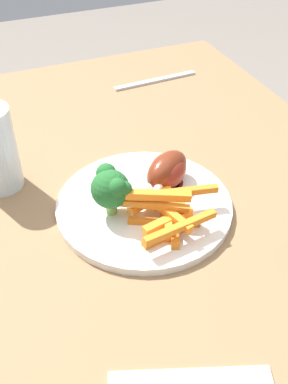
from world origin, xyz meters
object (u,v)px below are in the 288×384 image
(dining_table, at_px, (140,254))
(fork, at_px, (155,80))
(chicken_drumstick_near, at_px, (167,172))
(broccoli_floret_front, at_px, (111,188))
(chicken_drumstick_far, at_px, (165,172))
(dinner_plate, at_px, (144,206))
(carrot_fries_pile, at_px, (164,211))

(dining_table, xyz_separation_m, fork, (0.35, -0.18, 0.12))
(chicken_drumstick_near, xyz_separation_m, fork, (0.34, -0.13, -0.03))
(dining_table, height_order, fork, fork)
(broccoli_floret_front, xyz_separation_m, chicken_drumstick_far, (0.03, -0.09, -0.02))
(dining_table, height_order, dinner_plate, dinner_plate)
(broccoli_floret_front, height_order, fork, broccoli_floret_front)
(chicken_drumstick_far, bearing_deg, dining_table, 100.58)
(dinner_plate, distance_m, carrot_fries_pile, 0.05)
(broccoli_floret_front, bearing_deg, chicken_drumstick_near, -74.03)
(broccoli_floret_front, xyz_separation_m, fork, (0.37, -0.23, -0.05))
(dining_table, height_order, chicken_drumstick_far, chicken_drumstick_far)
(dining_table, bearing_deg, carrot_fries_pile, -170.57)
(carrot_fries_pile, xyz_separation_m, chicken_drumstick_near, (0.07, -0.04, 0.00))
(dining_table, xyz_separation_m, chicken_drumstick_near, (0.01, -0.05, 0.15))
(dinner_plate, relative_size, chicken_drumstick_near, 2.45)
(dining_table, bearing_deg, broccoli_floret_front, 110.96)
(broccoli_floret_front, relative_size, fork, 0.37)
(broccoli_floret_front, distance_m, chicken_drumstick_far, 0.10)
(carrot_fries_pile, relative_size, chicken_drumstick_near, 1.37)
(broccoli_floret_front, height_order, chicken_drumstick_near, broccoli_floret_front)
(dinner_plate, xyz_separation_m, broccoli_floret_front, (-0.00, 0.05, 0.05))
(dinner_plate, bearing_deg, chicken_drumstick_near, -61.27)
(broccoli_floret_front, relative_size, chicken_drumstick_near, 0.67)
(dinner_plate, xyz_separation_m, fork, (0.37, -0.18, -0.00))
(chicken_drumstick_far, bearing_deg, dinner_plate, 119.83)
(dinner_plate, relative_size, chicken_drumstick_far, 1.96)
(fork, bearing_deg, carrot_fries_pile, 65.41)
(chicken_drumstick_near, height_order, fork, chicken_drumstick_near)
(carrot_fries_pile, xyz_separation_m, fork, (0.42, -0.17, -0.03))
(dining_table, relative_size, chicken_drumstick_far, 7.87)
(dinner_plate, height_order, carrot_fries_pile, carrot_fries_pile)
(dinner_plate, bearing_deg, broccoli_floret_front, 91.82)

